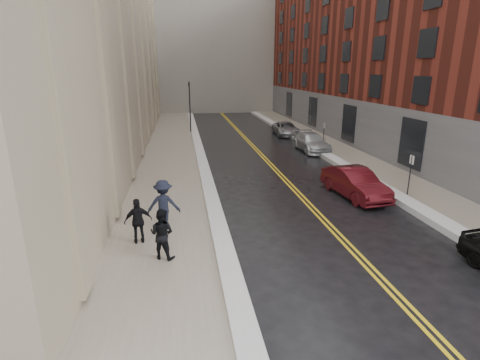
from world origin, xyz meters
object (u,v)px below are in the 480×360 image
object	(u,v)px
car_maroon	(355,183)
pedestrian_a	(162,234)
pedestrian_b	(164,204)
car_silver_far	(286,129)
pedestrian_c	(138,221)
car_silver_near	(311,142)

from	to	relation	value
car_maroon	pedestrian_a	bearing A→B (deg)	-157.50
pedestrian_a	pedestrian_b	xyz separation A→B (m)	(-0.03, 2.55, 0.13)
car_silver_far	pedestrian_b	size ratio (longest dim) A/B	2.30
pedestrian_c	car_silver_near	bearing A→B (deg)	-139.40
car_maroon	car_silver_far	world-z (taller)	car_maroon
pedestrian_a	car_silver_near	bearing A→B (deg)	-99.11
car_maroon	pedestrian_c	size ratio (longest dim) A/B	2.64
car_maroon	pedestrian_b	xyz separation A→B (m)	(-9.59, -2.89, 0.42)
car_silver_far	pedestrian_a	distance (m)	26.67
car_maroon	car_silver_near	world-z (taller)	car_maroon
car_maroon	pedestrian_c	xyz separation A→B (m)	(-10.47, -4.11, 0.26)
pedestrian_b	car_silver_near	bearing A→B (deg)	-122.46
pedestrian_b	pedestrian_c	bearing A→B (deg)	60.09
car_silver_near	pedestrian_b	distance (m)	18.03
car_silver_far	pedestrian_c	size ratio (longest dim) A/B	2.71
car_silver_near	car_silver_far	bearing A→B (deg)	88.86
pedestrian_a	car_maroon	bearing A→B (deg)	-125.71
pedestrian_c	car_silver_far	bearing A→B (deg)	-129.03
car_silver_near	car_silver_far	distance (m)	7.54
car_silver_far	pedestrian_c	distance (m)	25.88
car_maroon	pedestrian_c	world-z (taller)	pedestrian_c
pedestrian_b	pedestrian_c	distance (m)	1.51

